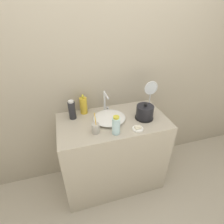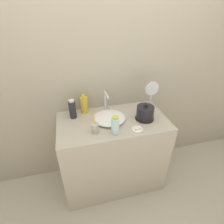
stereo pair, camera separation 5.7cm
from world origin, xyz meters
The scene contains 12 objects.
ground_plane centered at (0.00, 0.00, 0.00)m, with size 12.00×12.00×0.00m, color #BCB29E.
wall_back centered at (0.00, 0.61, 1.30)m, with size 6.00×0.04×2.60m.
vanity_counter centered at (0.00, 0.30, 0.45)m, with size 1.10×0.59×0.89m.
sink_basin centered at (-0.03, 0.32, 0.92)m, with size 0.33×0.32×0.05m.
faucet centered at (-0.03, 0.48, 1.03)m, with size 0.06×0.17×0.23m.
electric_kettle centered at (0.32, 0.25, 0.96)m, with size 0.19×0.19×0.17m.
toothbrush_cup centered at (-0.20, 0.15, 0.94)m, with size 0.07×0.07×0.22m.
lotion_bottle centered at (-0.25, 0.52, 0.98)m, with size 0.08×0.08×0.21m.
shampoo_bottle centered at (-0.03, 0.09, 0.98)m, with size 0.07×0.07×0.18m.
mouthwash_bottle centered at (-0.38, 0.45, 0.99)m, with size 0.07×0.07×0.20m.
soap_dish centered at (0.18, 0.09, 0.90)m, with size 0.10×0.10×0.03m.
vanity_mirror centered at (0.44, 0.40, 1.08)m, with size 0.15×0.10×0.33m.
Camera 2 is at (-0.36, -1.10, 1.88)m, focal length 28.00 mm.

